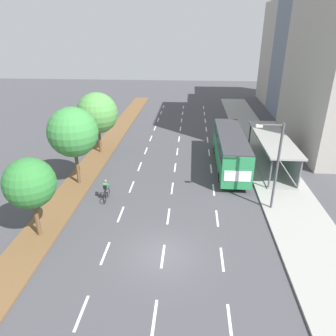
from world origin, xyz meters
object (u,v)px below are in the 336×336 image
at_px(bus, 230,147).
at_px(median_tree_nearest, 30,183).
at_px(cyclist, 106,191).
at_px(streetlight, 275,161).
at_px(bus_shelter, 274,148).
at_px(median_tree_second, 73,132).
at_px(median_tree_third, 97,113).

xyz_separation_m(bus, median_tree_nearest, (-13.44, -12.26, 1.78)).
xyz_separation_m(cyclist, streetlight, (12.49, -0.45, 3.10)).
xyz_separation_m(bus_shelter, streetlight, (-2.11, -8.32, 2.02)).
relative_size(bus, median_tree_second, 1.70).
bearing_deg(bus_shelter, streetlight, -104.23).
xyz_separation_m(bus_shelter, median_tree_second, (-17.68, -5.32, 2.83)).
xyz_separation_m(median_tree_second, streetlight, (15.57, -3.00, -0.81)).
relative_size(bus, median_tree_nearest, 2.13).
height_order(cyclist, median_tree_nearest, median_tree_nearest).
bearing_deg(bus, median_tree_second, -160.63).
bearing_deg(median_tree_second, bus, 19.37).
distance_m(bus, median_tree_second, 14.45).
relative_size(bus, cyclist, 6.20).
distance_m(median_tree_second, streetlight, 15.88).
bearing_deg(cyclist, bus_shelter, 28.33).
height_order(median_tree_second, streetlight, median_tree_second).
bearing_deg(median_tree_third, median_tree_second, -88.49).
height_order(bus_shelter, median_tree_second, median_tree_second).
bearing_deg(streetlight, bus_shelter, 75.77).
height_order(bus_shelter, bus, bus).
relative_size(bus, streetlight, 1.74).
distance_m(bus_shelter, streetlight, 8.82).
height_order(median_tree_nearest, median_tree_second, median_tree_second).
relative_size(median_tree_second, streetlight, 1.02).
height_order(bus_shelter, median_tree_third, median_tree_third).
relative_size(cyclist, streetlight, 0.28).
bearing_deg(median_tree_second, bus_shelter, 16.74).
height_order(bus_shelter, cyclist, bus_shelter).
xyz_separation_m(median_tree_second, median_tree_third, (-0.20, 7.54, -0.30)).
distance_m(bus_shelter, cyclist, 16.62).
distance_m(median_tree_third, streetlight, 18.98).
bearing_deg(bus_shelter, median_tree_second, -163.26).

